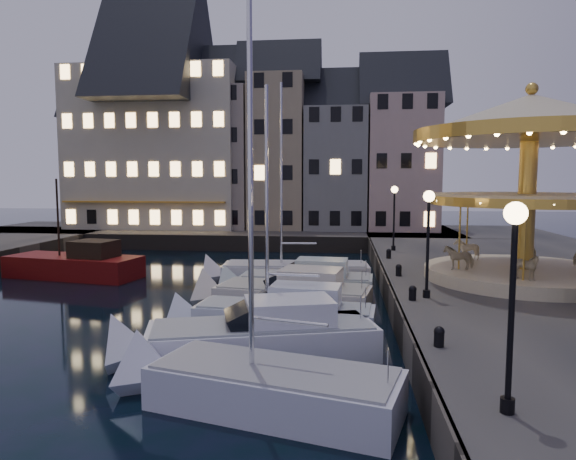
# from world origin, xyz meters

# --- Properties ---
(ground) EXTENTS (160.00, 160.00, 0.00)m
(ground) POSITION_xyz_m (0.00, 0.00, 0.00)
(ground) COLOR black
(ground) RESTS_ON ground
(quay_east) EXTENTS (16.00, 56.00, 1.30)m
(quay_east) POSITION_xyz_m (14.00, 6.00, 0.65)
(quay_east) COLOR #474442
(quay_east) RESTS_ON ground
(quay_north) EXTENTS (44.00, 12.00, 1.30)m
(quay_north) POSITION_xyz_m (-8.00, 28.00, 0.65)
(quay_north) COLOR #474442
(quay_north) RESTS_ON ground
(quaywall_e) EXTENTS (0.15, 44.00, 1.30)m
(quaywall_e) POSITION_xyz_m (6.00, 6.00, 0.65)
(quaywall_e) COLOR #47423A
(quaywall_e) RESTS_ON ground
(quaywall_n) EXTENTS (48.00, 0.15, 1.30)m
(quaywall_n) POSITION_xyz_m (-6.00, 22.00, 0.65)
(quaywall_n) COLOR #47423A
(quaywall_n) RESTS_ON ground
(streetlamp_a) EXTENTS (0.44, 0.44, 4.17)m
(streetlamp_a) POSITION_xyz_m (7.20, -9.00, 4.02)
(streetlamp_a) COLOR black
(streetlamp_a) RESTS_ON quay_east
(streetlamp_b) EXTENTS (0.44, 0.44, 4.17)m
(streetlamp_b) POSITION_xyz_m (7.20, 1.00, 4.02)
(streetlamp_b) COLOR black
(streetlamp_b) RESTS_ON quay_east
(streetlamp_c) EXTENTS (0.44, 0.44, 4.17)m
(streetlamp_c) POSITION_xyz_m (7.20, 14.50, 4.02)
(streetlamp_c) COLOR black
(streetlamp_c) RESTS_ON quay_east
(bollard_a) EXTENTS (0.30, 0.30, 0.57)m
(bollard_a) POSITION_xyz_m (6.60, -5.00, 1.60)
(bollard_a) COLOR black
(bollard_a) RESTS_ON quay_east
(bollard_b) EXTENTS (0.30, 0.30, 0.57)m
(bollard_b) POSITION_xyz_m (6.60, 0.50, 1.60)
(bollard_b) COLOR black
(bollard_b) RESTS_ON quay_east
(bollard_c) EXTENTS (0.30, 0.30, 0.57)m
(bollard_c) POSITION_xyz_m (6.60, 5.50, 1.60)
(bollard_c) COLOR black
(bollard_c) RESTS_ON quay_east
(bollard_d) EXTENTS (0.30, 0.30, 0.57)m
(bollard_d) POSITION_xyz_m (6.60, 11.00, 1.60)
(bollard_d) COLOR black
(bollard_d) RESTS_ON quay_east
(townhouse_na) EXTENTS (5.50, 8.00, 12.80)m
(townhouse_na) POSITION_xyz_m (-19.50, 30.00, 7.78)
(townhouse_na) COLOR gray
(townhouse_na) RESTS_ON quay_north
(townhouse_nb) EXTENTS (6.16, 8.00, 13.80)m
(townhouse_nb) POSITION_xyz_m (-14.05, 30.00, 8.28)
(townhouse_nb) COLOR gray
(townhouse_nb) RESTS_ON quay_north
(townhouse_nc) EXTENTS (6.82, 8.00, 14.80)m
(townhouse_nc) POSITION_xyz_m (-8.00, 30.00, 8.78)
(townhouse_nc) COLOR gray
(townhouse_nc) RESTS_ON quay_north
(townhouse_nd) EXTENTS (5.50, 8.00, 15.80)m
(townhouse_nd) POSITION_xyz_m (-2.25, 30.00, 9.28)
(townhouse_nd) COLOR gray
(townhouse_nd) RESTS_ON quay_north
(townhouse_ne) EXTENTS (6.16, 8.00, 12.80)m
(townhouse_ne) POSITION_xyz_m (3.20, 30.00, 7.78)
(townhouse_ne) COLOR slate
(townhouse_ne) RESTS_ON quay_north
(townhouse_nf) EXTENTS (6.82, 8.00, 13.80)m
(townhouse_nf) POSITION_xyz_m (9.25, 30.00, 8.28)
(townhouse_nf) COLOR #B69990
(townhouse_nf) RESTS_ON quay_north
(hotel_corner) EXTENTS (17.60, 9.00, 16.80)m
(hotel_corner) POSITION_xyz_m (-14.00, 30.00, 9.78)
(hotel_corner) COLOR beige
(hotel_corner) RESTS_ON quay_north
(motorboat_a) EXTENTS (7.50, 4.19, 12.44)m
(motorboat_a) POSITION_xyz_m (1.69, -6.51, 0.54)
(motorboat_a) COLOR silver
(motorboat_a) RESTS_ON ground
(motorboat_b) EXTENTS (8.57, 4.57, 2.15)m
(motorboat_b) POSITION_xyz_m (0.93, -2.88, 0.64)
(motorboat_b) COLOR silver
(motorboat_b) RESTS_ON ground
(motorboat_c) EXTENTS (7.87, 2.68, 10.40)m
(motorboat_c) POSITION_xyz_m (1.34, -0.14, 0.68)
(motorboat_c) COLOR silver
(motorboat_c) RESTS_ON ground
(motorboat_d) EXTENTS (7.99, 3.82, 2.15)m
(motorboat_d) POSITION_xyz_m (1.33, 3.49, 0.64)
(motorboat_d) COLOR beige
(motorboat_d) RESTS_ON ground
(motorboat_e) EXTENTS (7.66, 2.67, 2.15)m
(motorboat_e) POSITION_xyz_m (1.71, 6.21, 0.64)
(motorboat_e) COLOR #B5C5C3
(motorboat_e) RESTS_ON ground
(motorboat_f) EXTENTS (9.34, 3.04, 12.37)m
(motorboat_f) POSITION_xyz_m (0.69, 9.56, 0.53)
(motorboat_f) COLOR silver
(motorboat_f) RESTS_ON ground
(red_fishing_boat) EXTENTS (8.51, 4.24, 6.14)m
(red_fishing_boat) POSITION_xyz_m (-12.04, 9.84, 0.71)
(red_fishing_boat) COLOR #640C0C
(red_fishing_boat) RESTS_ON ground
(carousel) EXTENTS (10.13, 10.13, 8.86)m
(carousel) POSITION_xyz_m (12.19, 5.06, 7.14)
(carousel) COLOR beige
(carousel) RESTS_ON quay_east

